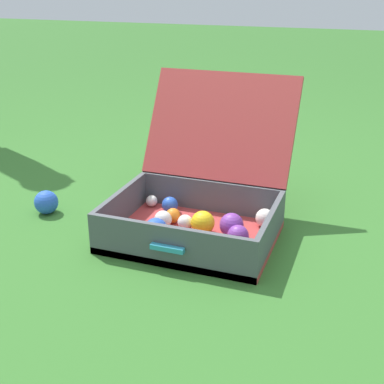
% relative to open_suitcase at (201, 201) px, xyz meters
% --- Properties ---
extents(ground_plane, '(16.00, 16.00, 0.00)m').
position_rel_open_suitcase_xyz_m(ground_plane, '(0.02, -0.10, -0.11)').
color(ground_plane, '#336B28').
extents(open_suitcase, '(0.56, 0.67, 0.51)m').
position_rel_open_suitcase_xyz_m(open_suitcase, '(0.00, 0.00, 0.00)').
color(open_suitcase, '#B23838').
rests_on(open_suitcase, ground).
extents(stray_ball_on_grass, '(0.09, 0.09, 0.09)m').
position_rel_open_suitcase_xyz_m(stray_ball_on_grass, '(-0.61, -0.06, -0.07)').
color(stray_ball_on_grass, blue).
rests_on(stray_ball_on_grass, ground).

